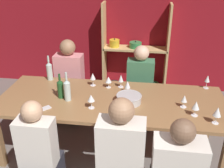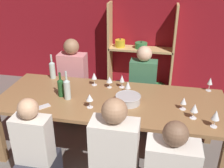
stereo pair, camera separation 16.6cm
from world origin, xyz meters
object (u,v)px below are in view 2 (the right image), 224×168
object	(u,v)px
wine_glass_empty_c	(109,80)
cell_phone	(43,107)
mixing_bowl	(128,99)
dining_table	(110,105)
person_far_a	(74,87)
person_near_a	(36,161)
wine_glass_red_a	(195,108)
wine_bottle_dark	(67,88)
person_far_b	(142,95)
wine_glass_white_a	(94,76)
wine_glass_white_c	(184,101)
wine_glass_white_b	(90,98)
wine_glass_empty_b	(122,79)
wine_glass_empty_e	(210,81)
wine_bottle_amber	(61,87)
wine_glass_empty_d	(128,85)
shelf_unit	(139,62)
wine_bottle_green	(52,69)
wine_glass_empty_a	(216,115)

from	to	relation	value
wine_glass_empty_c	cell_phone	distance (m)	0.89
mixing_bowl	cell_phone	size ratio (longest dim) A/B	1.85
dining_table	person_far_a	distance (m)	1.11
person_near_a	cell_phone	bearing A→B (deg)	101.62
wine_glass_red_a	mixing_bowl	bearing A→B (deg)	165.59
wine_bottle_dark	person_far_b	size ratio (longest dim) A/B	0.29
wine_glass_red_a	person_far_b	size ratio (longest dim) A/B	0.14
wine_bottle_dark	wine_glass_white_a	world-z (taller)	wine_bottle_dark
wine_glass_white_a	dining_table	bearing A→B (deg)	-49.72
wine_glass_white_c	person_far_b	bearing A→B (deg)	121.14
wine_glass_white_b	cell_phone	world-z (taller)	wine_glass_white_b
dining_table	person_near_a	xyz separation A→B (m)	(-0.60, -0.79, -0.27)
wine_glass_white_c	wine_glass_empty_b	bearing A→B (deg)	151.67
mixing_bowl	person_far_b	bearing A→B (deg)	83.07
dining_table	wine_glass_white_c	xyz separation A→B (m)	(0.82, -0.06, 0.18)
wine_glass_empty_c	wine_glass_empty_e	xyz separation A→B (m)	(1.23, 0.15, 0.02)
wine_bottle_amber	wine_glass_red_a	size ratio (longest dim) A/B	1.80
wine_glass_empty_d	wine_glass_white_b	bearing A→B (deg)	-131.44
person_near_a	person_far_b	world-z (taller)	person_far_b
wine_glass_white_b	wine_glass_empty_c	xyz separation A→B (m)	(0.11, 0.53, -0.01)
wine_glass_white_c	wine_glass_empty_d	world-z (taller)	wine_glass_empty_d
shelf_unit	wine_bottle_dark	size ratio (longest dim) A/B	4.57
person_far_a	wine_glass_red_a	bearing A→B (deg)	148.27
wine_glass_empty_e	person_far_a	bearing A→B (deg)	169.65
wine_bottle_amber	wine_glass_red_a	distance (m)	1.53
shelf_unit	wine_glass_empty_c	world-z (taller)	shelf_unit
shelf_unit	wine_bottle_amber	xyz separation A→B (m)	(-0.76, -1.80, 0.32)
shelf_unit	wine_glass_empty_d	bearing A→B (deg)	-89.72
wine_glass_white_a	wine_glass_empty_c	world-z (taller)	wine_glass_white_a
wine_glass_white_a	person_far_b	world-z (taller)	person_far_b
wine_glass_white_c	wine_glass_empty_e	size ratio (longest dim) A/B	0.82
wine_glass_red_a	wine_glass_empty_e	xyz separation A→B (m)	(0.24, 0.68, 0.01)
wine_bottle_green	wine_glass_white_b	bearing A→B (deg)	-42.90
cell_phone	shelf_unit	bearing A→B (deg)	67.47
wine_glass_white_a	wine_glass_red_a	distance (m)	1.33
wine_bottle_dark	wine_glass_empty_c	bearing A→B (deg)	42.56
wine_bottle_green	wine_glass_red_a	world-z (taller)	wine_bottle_green
wine_bottle_dark	wine_glass_white_a	xyz separation A→B (m)	(0.21, 0.42, -0.01)
wine_glass_empty_c	wine_glass_red_a	xyz separation A→B (m)	(0.99, -0.53, 0.01)
dining_table	person_far_b	size ratio (longest dim) A/B	2.24
cell_phone	person_far_b	bearing A→B (deg)	47.37
wine_glass_empty_a	wine_glass_empty_b	xyz separation A→B (m)	(-1.03, 0.68, -0.01)
wine_glass_empty_e	person_near_a	xyz separation A→B (m)	(-1.76, -1.24, -0.47)
wine_glass_empty_a	person_near_a	size ratio (longest dim) A/B	0.16
wine_bottle_green	cell_phone	size ratio (longest dim) A/B	2.15
cell_phone	person_far_b	size ratio (longest dim) A/B	0.13
wine_glass_empty_b	wine_glass_empty_d	world-z (taller)	wine_glass_empty_b
shelf_unit	person_far_b	world-z (taller)	shelf_unit
wine_glass_empty_b	wine_glass_empty_c	size ratio (longest dim) A/B	1.12
wine_glass_white_b	person_near_a	xyz separation A→B (m)	(-0.42, -0.56, -0.47)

